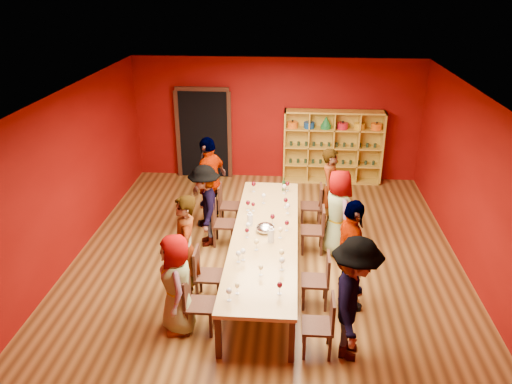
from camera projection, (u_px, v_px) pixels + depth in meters
room_shell at (265, 193)px, 8.13m from camera, size 7.10×9.10×3.04m
tasting_table at (265, 236)px, 8.46m from camera, size 1.10×4.50×0.75m
doorway at (204, 133)px, 12.46m from camera, size 1.40×0.17×2.30m
shelving_unit at (333, 143)px, 12.18m from camera, size 2.40×0.40×1.80m
chair_person_left_0 at (195, 301)px, 7.14m from camera, size 0.42×0.42×0.89m
person_left_0 at (177, 284)px, 7.04m from camera, size 0.62×0.84×1.53m
chair_person_left_1 at (204, 272)px, 7.83m from camera, size 0.42×0.42×0.89m
person_left_1 at (185, 249)px, 7.69m from camera, size 0.63×0.75×1.78m
chair_person_left_3 at (220, 221)px, 9.45m from camera, size 0.42×0.42×0.89m
person_left_3 at (205, 206)px, 9.34m from camera, size 0.66×1.10×1.60m
chair_person_left_4 at (226, 203)px, 10.18m from camera, size 0.42×0.42×0.89m
person_left_4 at (210, 182)px, 10.02m from camera, size 0.89×1.22×1.89m
chair_person_right_0 at (324, 322)px, 6.69m from camera, size 0.42×0.42×0.89m
person_right_0 at (354, 299)px, 6.51m from camera, size 0.68×1.22×1.78m
chair_person_right_1 at (320, 278)px, 7.68m from camera, size 0.42×0.42×0.89m
person_right_1 at (351, 256)px, 7.48m from camera, size 0.62×1.11×1.81m
chair_person_right_3 at (317, 228)px, 9.19m from camera, size 0.42×0.42×0.89m
person_right_3 at (338, 213)px, 9.03m from camera, size 0.69×0.90×1.63m
chair_person_right_4 at (315, 203)px, 10.16m from camera, size 0.42×0.42×0.89m
person_right_4 at (330, 188)px, 10.00m from camera, size 0.62×0.72×1.67m
wine_glass_0 at (247, 231)px, 8.27m from camera, size 0.07×0.07×0.18m
wine_glass_1 at (238, 254)px, 7.55m from camera, size 0.08×0.08×0.19m
wine_glass_2 at (237, 286)px, 6.81m from camera, size 0.07×0.07×0.18m
wine_glass_3 at (273, 217)px, 8.67m from camera, size 0.08×0.08×0.21m
wine_glass_4 at (248, 225)px, 8.42m from camera, size 0.08×0.08×0.19m
wine_glass_5 at (280, 230)px, 8.24m from camera, size 0.08×0.08×0.21m
wine_glass_6 at (264, 196)px, 9.49m from camera, size 0.08×0.08×0.21m
wine_glass_7 at (248, 203)px, 9.21m from camera, size 0.08×0.08×0.20m
wine_glass_8 at (253, 205)px, 9.19m from camera, size 0.07×0.07×0.18m
wine_glass_9 at (288, 206)px, 9.09m from camera, size 0.08×0.08×0.20m
wine_glass_10 at (286, 201)px, 9.32m from camera, size 0.08×0.08×0.20m
wine_glass_11 at (287, 223)px, 8.48m from camera, size 0.08×0.08×0.19m
wine_glass_12 at (282, 253)px, 7.57m from camera, size 0.08×0.08×0.21m
wine_glass_13 at (229, 292)px, 6.66m from camera, size 0.08×0.08×0.20m
wine_glass_14 at (261, 268)px, 7.23m from camera, size 0.07×0.07×0.18m
wine_glass_15 at (254, 184)px, 10.00m from camera, size 0.09×0.09×0.22m
wine_glass_16 at (284, 187)px, 9.93m from camera, size 0.08×0.08×0.20m
wine_glass_17 at (256, 242)px, 7.88m from camera, size 0.08×0.08×0.20m
wine_glass_18 at (243, 252)px, 7.60m from camera, size 0.08×0.08×0.21m
wine_glass_19 at (280, 285)px, 6.80m from camera, size 0.08×0.08×0.19m
wine_glass_20 at (287, 184)px, 10.04m from camera, size 0.08×0.08×0.21m
wine_glass_21 at (282, 261)px, 7.35m from camera, size 0.09×0.09×0.21m
spittoon_bowl at (265, 228)px, 8.47m from camera, size 0.32×0.32×0.18m
carafe_a at (250, 220)px, 8.67m from camera, size 0.13×0.13×0.26m
carafe_b at (271, 235)px, 8.13m from camera, size 0.11×0.11×0.28m
wine_bottle at (284, 186)px, 10.08m from camera, size 0.09×0.09×0.28m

